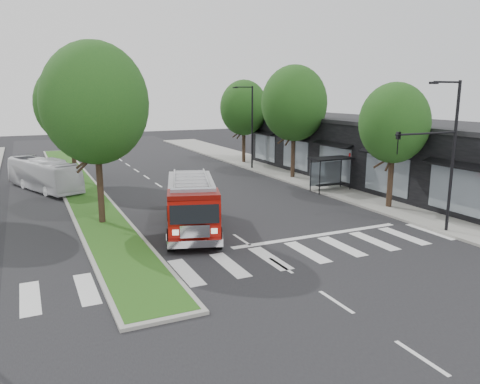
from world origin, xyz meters
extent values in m
plane|color=black|center=(0.00, 0.00, 0.00)|extent=(140.00, 140.00, 0.00)
cube|color=gray|center=(12.50, 10.00, 0.07)|extent=(5.00, 80.00, 0.15)
cube|color=gray|center=(-6.00, 18.00, 0.07)|extent=(3.00, 50.00, 0.14)
cube|color=#1C4E16|center=(-6.00, 18.00, 0.14)|extent=(2.60, 49.50, 0.02)
cube|color=black|center=(17.00, 10.00, 2.50)|extent=(8.00, 30.00, 5.00)
cylinder|color=black|center=(9.80, 7.40, 1.25)|extent=(0.08, 0.08, 2.50)
cylinder|color=black|center=(12.60, 7.40, 1.25)|extent=(0.08, 0.08, 2.50)
cylinder|color=black|center=(9.80, 8.60, 1.25)|extent=(0.08, 0.08, 2.50)
cylinder|color=black|center=(12.60, 8.60, 1.25)|extent=(0.08, 0.08, 2.50)
cube|color=black|center=(11.20, 8.00, 2.55)|extent=(3.20, 1.60, 0.12)
cube|color=#8C99A5|center=(11.20, 8.70, 1.30)|extent=(2.80, 0.04, 1.80)
cube|color=black|center=(11.20, 8.00, 0.55)|extent=(2.40, 0.40, 0.08)
cylinder|color=black|center=(11.50, 2.00, 1.87)|extent=(0.36, 0.36, 3.74)
ellipsoid|color=#103B14|center=(11.50, 2.00, 5.53)|extent=(4.40, 4.40, 5.06)
cylinder|color=black|center=(11.50, 14.00, 2.20)|extent=(0.36, 0.36, 4.40)
ellipsoid|color=#103B14|center=(11.50, 14.00, 6.50)|extent=(5.60, 5.60, 6.44)
cylinder|color=black|center=(11.50, 24.00, 1.98)|extent=(0.36, 0.36, 3.96)
ellipsoid|color=#103B14|center=(11.50, 24.00, 5.85)|extent=(5.00, 5.00, 5.75)
cylinder|color=black|center=(-6.00, 6.00, 2.31)|extent=(0.36, 0.36, 4.62)
ellipsoid|color=#103B14|center=(-6.00, 6.00, 6.83)|extent=(5.80, 5.80, 6.67)
cylinder|color=black|center=(-6.00, 20.00, 2.20)|extent=(0.36, 0.36, 4.40)
ellipsoid|color=#103B14|center=(-6.00, 20.00, 6.50)|extent=(5.60, 5.60, 6.44)
cylinder|color=black|center=(10.50, -3.50, 4.00)|extent=(0.16, 0.16, 8.00)
cylinder|color=black|center=(9.60, -3.50, 7.90)|extent=(1.80, 0.10, 0.10)
cube|color=black|center=(8.70, -3.50, 7.85)|extent=(0.45, 0.20, 0.12)
cylinder|color=black|center=(8.50, -3.50, 5.40)|extent=(4.00, 0.10, 0.10)
imported|color=black|center=(6.70, -3.50, 5.00)|extent=(0.18, 0.22, 1.10)
cylinder|color=black|center=(10.50, 20.00, 4.00)|extent=(0.16, 0.16, 8.00)
cylinder|color=black|center=(9.60, 20.00, 7.90)|extent=(1.80, 0.10, 0.10)
cube|color=black|center=(8.70, 20.00, 7.85)|extent=(0.45, 0.20, 0.12)
cube|color=#640905|center=(-1.70, 2.78, 0.49)|extent=(4.79, 8.62, 0.25)
cube|color=#9A0E08|center=(-1.47, 3.53, 1.53)|extent=(4.21, 6.74, 1.97)
cube|color=#9A0E08|center=(-2.60, -0.13, 1.53)|extent=(2.87, 2.42, 2.07)
cube|color=#B2B2B7|center=(-1.47, 3.53, 2.56)|extent=(4.21, 6.74, 0.12)
cylinder|color=#B2B2B7|center=(-2.32, 3.80, 2.76)|extent=(1.84, 5.67, 0.10)
cylinder|color=#B2B2B7|center=(-0.62, 3.27, 2.76)|extent=(1.84, 5.67, 0.10)
cube|color=silver|center=(-2.94, -1.21, 0.59)|extent=(2.55, 1.08, 0.34)
cube|color=#8C99A5|center=(-2.60, -0.13, 2.85)|extent=(2.17, 0.97, 0.18)
cylinder|color=black|center=(-3.77, -0.08, 0.54)|extent=(0.65, 1.14, 1.08)
cylinder|color=black|center=(-1.61, -0.75, 0.54)|extent=(0.65, 1.14, 1.08)
cylinder|color=black|center=(-2.55, 3.87, 0.54)|extent=(0.65, 1.14, 1.08)
cylinder|color=black|center=(-0.39, 3.20, 0.54)|extent=(0.65, 1.14, 1.08)
cylinder|color=black|center=(-1.85, 6.13, 0.54)|extent=(0.65, 1.14, 1.08)
cylinder|color=black|center=(0.31, 5.46, 0.54)|extent=(0.65, 1.14, 1.08)
imported|color=white|center=(-8.50, 17.73, 1.23)|extent=(5.13, 9.02, 2.47)
camera|label=1|loc=(-9.73, -20.71, 7.38)|focal=35.00mm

